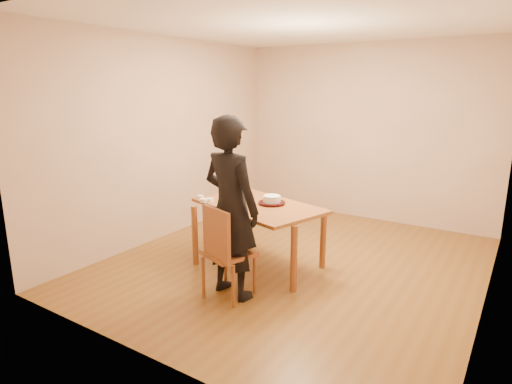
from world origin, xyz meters
The scene contains 16 objects.
room_shell centered at (0.00, 0.34, 1.35)m, with size 4.00×4.50×2.70m.
dining_table centered at (-0.32, -0.31, 0.73)m, with size 1.45×0.86×0.04m, color brown.
dining_chair centered at (-0.17, -1.09, 0.45)m, with size 0.43×0.43×0.04m, color brown.
cake_plate centered at (-0.20, -0.22, 0.76)m, with size 0.31×0.31×0.02m, color red.
cake centered at (-0.20, -0.22, 0.80)m, with size 0.20×0.20×0.06m, color white.
frosting_dome centered at (-0.20, -0.22, 0.85)m, with size 0.20×0.20×0.03m, color white.
frosting_tub centered at (-0.51, -0.66, 0.79)m, with size 0.09×0.09×0.08m, color white.
frosting_lid centered at (-0.69, -0.78, 0.75)m, with size 0.10×0.10×0.01m, color #1F1CB7.
frosting_dollop centered at (-0.69, -0.78, 0.77)m, with size 0.04×0.04×0.02m, color white.
ramekin_green centered at (-0.90, -0.58, 0.77)m, with size 0.09×0.09×0.04m, color white.
ramekin_yellow centered at (-0.85, -0.52, 0.77)m, with size 0.08×0.08×0.04m, color white.
ramekin_multi centered at (-1.04, -0.46, 0.77)m, with size 0.07×0.07×0.04m, color white.
candy_box_pink centered at (-0.81, 0.04, 0.76)m, with size 0.13×0.07×0.02m, color #C62E6D.
candy_box_green centered at (-0.82, 0.05, 0.78)m, with size 0.13×0.07×0.02m, color green.
spatula centered at (-0.66, -0.68, 0.75)m, with size 0.16×0.02×0.01m, color black.
person centered at (-0.17, -1.04, 0.90)m, with size 0.65×0.43×1.79m, color black.
Camera 1 is at (2.19, -4.25, 2.03)m, focal length 30.00 mm.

